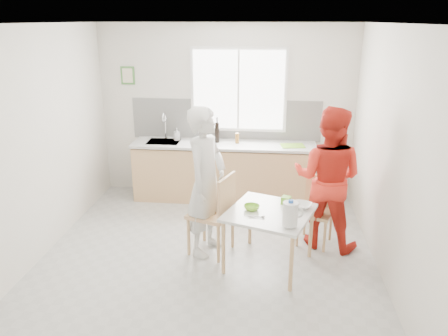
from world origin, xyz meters
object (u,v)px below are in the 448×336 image
object	(u,v)px
chair_left	(216,211)
bowl_green	(252,208)
person_red	(327,178)
milk_jug	(291,214)
chair_far	(317,207)
wine_bottle_a	(217,132)
dining_table	(269,217)
bowl_white	(302,206)
person_white	(206,182)
wine_bottle_b	(217,131)

from	to	relation	value
chair_left	bowl_green	distance (m)	0.50
person_red	milk_jug	distance (m)	1.07
chair_far	wine_bottle_a	size ratio (longest dim) A/B	2.71
dining_table	milk_jug	world-z (taller)	milk_jug
chair_left	bowl_white	bearing A→B (deg)	104.41
chair_far	chair_left	bearing A→B (deg)	-141.43
person_white	milk_jug	distance (m)	1.17
person_white	milk_jug	xyz separation A→B (m)	(0.97, -0.64, -0.07)
person_red	wine_bottle_a	distance (m)	2.09
chair_left	chair_far	xyz separation A→B (m)	(1.24, 0.43, -0.08)
dining_table	person_white	bearing A→B (deg)	160.56
bowl_green	person_red	bearing A→B (deg)	32.33
bowl_white	wine_bottle_b	world-z (taller)	wine_bottle_b
chair_left	wine_bottle_b	world-z (taller)	wine_bottle_b
bowl_green	milk_jug	distance (m)	0.58
bowl_green	person_white	bearing A→B (deg)	155.85
bowl_green	wine_bottle_b	size ratio (longest dim) A/B	0.59
person_red	wine_bottle_a	world-z (taller)	person_red
person_white	wine_bottle_a	bearing A→B (deg)	22.06
milk_jug	bowl_white	bearing A→B (deg)	92.60
person_white	bowl_white	distance (m)	1.15
chair_left	chair_far	size ratio (longest dim) A/B	1.17
dining_table	person_white	size ratio (longest dim) A/B	0.63
person_white	wine_bottle_b	world-z (taller)	person_white
wine_bottle_b	wine_bottle_a	bearing A→B (deg)	-84.86
dining_table	bowl_white	xyz separation A→B (m)	(0.37, 0.14, 0.10)
wine_bottle_a	milk_jug	bearing A→B (deg)	-66.00
person_white	wine_bottle_b	xyz separation A→B (m)	(-0.09, 1.83, 0.16)
bowl_green	milk_jug	world-z (taller)	milk_jug
person_red	wine_bottle_a	size ratio (longest dim) A/B	5.58
chair_far	wine_bottle_b	distance (m)	2.13
chair_left	person_white	world-z (taller)	person_white
person_red	dining_table	bearing A→B (deg)	59.74
wine_bottle_a	wine_bottle_b	size ratio (longest dim) A/B	1.07
chair_far	wine_bottle_a	world-z (taller)	wine_bottle_a
dining_table	bowl_green	world-z (taller)	bowl_green
chair_far	person_white	bearing A→B (deg)	-144.80
bowl_green	wine_bottle_b	distance (m)	2.20
chair_far	milk_jug	xyz separation A→B (m)	(-0.39, -1.02, 0.36)
bowl_green	milk_jug	size ratio (longest dim) A/B	0.63
chair_far	milk_jug	distance (m)	1.15
person_white	bowl_white	world-z (taller)	person_white
bowl_white	person_white	bearing A→B (deg)	173.30
bowl_white	wine_bottle_a	distance (m)	2.24
chair_left	person_white	xyz separation A→B (m)	(-0.13, 0.04, 0.35)
dining_table	person_red	bearing A→B (deg)	40.31
bowl_white	chair_far	bearing A→B (deg)	65.51
chair_left	dining_table	bearing A→B (deg)	90.00
chair_left	milk_jug	bearing A→B (deg)	74.39
wine_bottle_a	wine_bottle_b	world-z (taller)	wine_bottle_a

